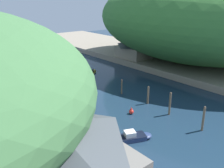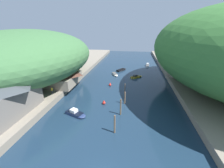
# 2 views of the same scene
# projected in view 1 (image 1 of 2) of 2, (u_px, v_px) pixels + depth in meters

# --- Properties ---
(water_surface) EXTENTS (130.00, 130.00, 0.00)m
(water_surface) POSITION_uv_depth(u_px,v_px,m) (98.00, 87.00, 46.12)
(water_surface) COLOR #192D42
(water_surface) RESTS_ON ground
(right_bank) EXTENTS (22.00, 120.00, 1.32)m
(right_bank) POSITION_uv_depth(u_px,v_px,m) (179.00, 62.00, 60.74)
(right_bank) COLOR gray
(right_bank) RESTS_ON ground
(hillside_right) EXTENTS (35.97, 50.35, 19.72)m
(hillside_right) POSITION_uv_depth(u_px,v_px,m) (195.00, 18.00, 56.29)
(hillside_right) COLOR #387033
(hillside_right) RESTS_ON right_bank
(waterfront_building) EXTENTS (8.41, 13.01, 6.60)m
(waterfront_building) POSITION_uv_depth(u_px,v_px,m) (53.00, 160.00, 17.89)
(waterfront_building) COLOR slate
(waterfront_building) RESTS_ON left_bank
(boathouse_shed) EXTENTS (8.57, 10.66, 3.60)m
(boathouse_shed) POSITION_uv_depth(u_px,v_px,m) (19.00, 101.00, 31.89)
(boathouse_shed) COLOR gray
(boathouse_shed) RESTS_ON left_bank
(right_bank_cottage) EXTENTS (6.06, 8.56, 4.36)m
(right_bank_cottage) POSITION_uv_depth(u_px,v_px,m) (133.00, 48.00, 61.76)
(right_bank_cottage) COLOR gray
(right_bank_cottage) RESTS_ON right_bank
(boat_open_rowboat) EXTENTS (4.08, 3.55, 1.05)m
(boat_open_rowboat) POSITION_uv_depth(u_px,v_px,m) (92.00, 72.00, 54.05)
(boat_open_rowboat) COLOR gold
(boat_open_rowboat) RESTS_ON water_surface
(boat_navy_launch) EXTENTS (1.85, 5.47, 1.22)m
(boat_navy_launch) POSITION_uv_depth(u_px,v_px,m) (70.00, 55.00, 69.55)
(boat_navy_launch) COLOR white
(boat_navy_launch) RESTS_ON water_surface
(boat_moored_right) EXTENTS (2.68, 4.24, 0.64)m
(boat_moored_right) POSITION_uv_depth(u_px,v_px,m) (58.00, 77.00, 50.48)
(boat_moored_right) COLOR silver
(boat_moored_right) RESTS_ON water_surface
(boat_near_quay) EXTENTS (4.66, 3.13, 1.15)m
(boat_near_quay) POSITION_uv_depth(u_px,v_px,m) (134.00, 137.00, 29.05)
(boat_near_quay) COLOR navy
(boat_near_quay) RESTS_ON water_surface
(boat_cabin_cruiser) EXTENTS (3.84, 4.99, 0.58)m
(boat_cabin_cruiser) POSITION_uv_depth(u_px,v_px,m) (51.00, 69.00, 56.43)
(boat_cabin_cruiser) COLOR black
(boat_cabin_cruiser) RESTS_ON water_surface
(mooring_post_nearest) EXTENTS (0.28, 0.28, 3.29)m
(mooring_post_nearest) POSITION_uv_depth(u_px,v_px,m) (203.00, 119.00, 30.55)
(mooring_post_nearest) COLOR brown
(mooring_post_nearest) RESTS_ON water_surface
(mooring_post_second) EXTENTS (0.29, 0.29, 3.39)m
(mooring_post_second) POSITION_uv_depth(u_px,v_px,m) (170.00, 103.00, 34.73)
(mooring_post_second) COLOR brown
(mooring_post_second) RESTS_ON water_surface
(mooring_post_middle) EXTENTS (0.31, 0.31, 2.87)m
(mooring_post_middle) POSITION_uv_depth(u_px,v_px,m) (148.00, 95.00, 38.42)
(mooring_post_middle) COLOR brown
(mooring_post_middle) RESTS_ON water_surface
(mooring_post_fourth) EXTENTS (0.23, 0.23, 2.60)m
(mooring_post_fourth) POSITION_uv_depth(u_px,v_px,m) (122.00, 87.00, 42.36)
(mooring_post_fourth) COLOR brown
(mooring_post_fourth) RESTS_ON water_surface
(channel_buoy_near) EXTENTS (0.71, 0.71, 1.06)m
(channel_buoy_near) POSITION_uv_depth(u_px,v_px,m) (86.00, 91.00, 43.05)
(channel_buoy_near) COLOR red
(channel_buoy_near) RESTS_ON water_surface
(channel_buoy_far) EXTENTS (0.69, 0.69, 1.04)m
(channel_buoy_far) POSITION_uv_depth(u_px,v_px,m) (131.00, 111.00, 35.36)
(channel_buoy_far) COLOR red
(channel_buoy_far) RESTS_ON water_surface
(person_on_quay) EXTENTS (0.28, 0.41, 1.69)m
(person_on_quay) POSITION_uv_depth(u_px,v_px,m) (47.00, 124.00, 27.89)
(person_on_quay) COLOR #282D3D
(person_on_quay) RESTS_ON left_bank
(person_by_boathouse) EXTENTS (0.22, 0.38, 1.69)m
(person_by_boathouse) POSITION_uv_depth(u_px,v_px,m) (45.00, 116.00, 29.86)
(person_by_boathouse) COLOR #282D3D
(person_by_boathouse) RESTS_ON left_bank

